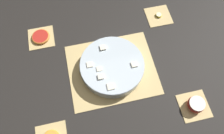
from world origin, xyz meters
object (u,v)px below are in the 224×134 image
object	(u,v)px
banana_coin_single	(159,15)
grapefruit_slice	(41,37)
apple_half	(196,104)
fruit_salad_bowl	(112,66)

from	to	relation	value
banana_coin_single	grapefruit_slice	distance (m)	0.63
banana_coin_single	grapefruit_slice	size ratio (longest dim) A/B	0.38
grapefruit_slice	apple_half	bearing A→B (deg)	141.08
fruit_salad_bowl	grapefruit_slice	world-z (taller)	fruit_salad_bowl
fruit_salad_bowl	grapefruit_slice	size ratio (longest dim) A/B	3.29
fruit_salad_bowl	apple_half	xyz separation A→B (m)	(-0.32, 0.25, -0.01)
apple_half	banana_coin_single	distance (m)	0.51
apple_half	banana_coin_single	world-z (taller)	apple_half
fruit_salad_bowl	banana_coin_single	bearing A→B (deg)	-141.03
apple_half	grapefruit_slice	distance (m)	0.81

